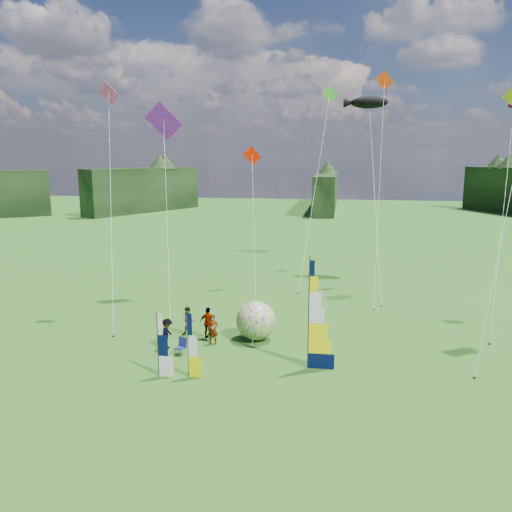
% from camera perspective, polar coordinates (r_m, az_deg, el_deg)
% --- Properties ---
extents(ground, '(220.00, 220.00, 0.00)m').
position_cam_1_polar(ground, '(23.18, 0.80, -15.48)').
color(ground, '#3C551C').
rests_on(ground, ground).
extents(treeline_ring, '(210.00, 210.00, 8.00)m').
position_cam_1_polar(treeline_ring, '(21.68, 0.82, -5.99)').
color(treeline_ring, '#2D4820').
rests_on(treeline_ring, ground).
extents(feather_banner_main, '(1.49, 0.15, 5.55)m').
position_cam_1_polar(feather_banner_main, '(24.88, 6.04, -6.75)').
color(feather_banner_main, '#030C33').
rests_on(feather_banner_main, ground).
extents(side_banner_left, '(0.90, 0.18, 3.18)m').
position_cam_1_polar(side_banner_left, '(24.38, -7.79, -10.12)').
color(side_banner_left, '#FFED00').
rests_on(side_banner_left, ground).
extents(side_banner_far, '(0.95, 0.13, 3.17)m').
position_cam_1_polar(side_banner_far, '(24.68, -11.15, -9.97)').
color(side_banner_far, white).
rests_on(side_banner_far, ground).
extents(bol_inflatable, '(2.76, 2.76, 2.29)m').
position_cam_1_polar(bol_inflatable, '(29.10, -0.02, -7.40)').
color(bol_inflatable, navy).
rests_on(bol_inflatable, ground).
extents(spectator_a, '(0.63, 0.43, 1.70)m').
position_cam_1_polar(spectator_a, '(28.63, -4.94, -8.37)').
color(spectator_a, '#66594C').
rests_on(spectator_a, ground).
extents(spectator_b, '(0.87, 0.46, 1.75)m').
position_cam_1_polar(spectator_b, '(30.08, -7.73, -7.41)').
color(spectator_b, '#66594C').
rests_on(spectator_b, ground).
extents(spectator_c, '(0.42, 1.11, 1.71)m').
position_cam_1_polar(spectator_c, '(28.28, -10.11, -8.75)').
color(spectator_c, '#66594C').
rests_on(spectator_c, ground).
extents(spectator_d, '(1.18, 0.71, 1.88)m').
position_cam_1_polar(spectator_d, '(29.46, -5.46, -7.63)').
color(spectator_d, '#66594C').
rests_on(spectator_d, ground).
extents(camp_chair, '(0.66, 0.66, 0.92)m').
position_cam_1_polar(camp_chair, '(27.43, -8.62, -10.22)').
color(camp_chair, '#151A4A').
rests_on(camp_chair, ground).
extents(kite_whale, '(9.63, 16.04, 17.02)m').
position_cam_1_polar(kite_whale, '(41.35, 13.45, 8.20)').
color(kite_whale, black).
rests_on(kite_whale, ground).
extents(kite_rainbow_delta, '(8.39, 12.38, 15.42)m').
position_cam_1_polar(kite_rainbow_delta, '(35.05, -10.22, 6.56)').
color(kite_rainbow_delta, red).
rests_on(kite_rainbow_delta, ground).
extents(kite_parafoil, '(10.54, 12.40, 15.02)m').
position_cam_1_polar(kite_parafoil, '(28.44, 26.52, 4.15)').
color(kite_parafoil, red).
rests_on(kite_parafoil, ground).
extents(small_kite_red, '(7.52, 10.56, 11.85)m').
position_cam_1_polar(small_kite_red, '(37.26, -0.24, 4.23)').
color(small_kite_red, red).
rests_on(small_kite_red, ground).
extents(small_kite_orange, '(7.08, 12.16, 17.86)m').
position_cam_1_polar(small_kite_orange, '(38.98, 13.98, 8.64)').
color(small_kite_orange, red).
rests_on(small_kite_orange, ground).
extents(small_kite_yellow, '(8.25, 11.02, 15.49)m').
position_cam_1_polar(small_kite_yellow, '(33.80, 26.50, 5.48)').
color(small_kite_yellow, yellow).
rests_on(small_kite_yellow, ground).
extents(small_kite_pink, '(5.58, 8.46, 15.77)m').
position_cam_1_polar(small_kite_pink, '(32.25, -16.30, 6.22)').
color(small_kite_pink, '#D7437C').
rests_on(small_kite_pink, ground).
extents(small_kite_green, '(8.78, 14.65, 17.58)m').
position_cam_1_polar(small_kite_green, '(43.62, 6.86, 8.93)').
color(small_kite_green, green).
rests_on(small_kite_green, ground).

